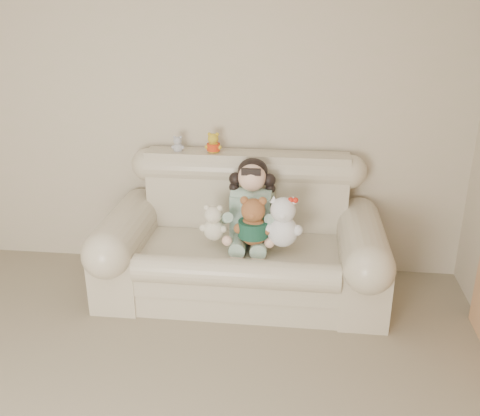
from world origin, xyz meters
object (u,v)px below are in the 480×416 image
brown_teddy (253,217)px  sofa (242,233)px  seated_child (252,201)px  white_cat (283,216)px  cream_teddy (213,219)px

brown_teddy → sofa: bearing=146.0°
seated_child → white_cat: 0.33m
brown_teddy → cream_teddy: brown_teddy is taller
cream_teddy → brown_teddy: bearing=-3.0°
sofa → white_cat: 0.40m
sofa → cream_teddy: (-0.19, -0.11, 0.14)m
sofa → brown_teddy: size_ratio=4.97×
brown_teddy → cream_teddy: size_ratio=1.34×
brown_teddy → white_cat: 0.21m
white_cat → sofa: bearing=162.1°
seated_child → brown_teddy: size_ratio=1.52×
sofa → seated_child: 0.25m
cream_teddy → white_cat: bearing=0.9°
white_cat → cream_teddy: size_ratio=1.40×
white_cat → cream_teddy: bearing=-176.4°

